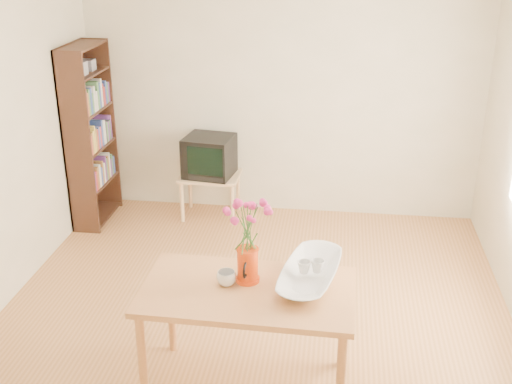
# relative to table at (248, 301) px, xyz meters

# --- Properties ---
(room) EXTENTS (4.50, 4.50, 4.50)m
(room) POSITION_rel_table_xyz_m (-0.05, 0.66, 0.64)
(room) COLOR #AB703C
(room) RESTS_ON ground
(table) EXTENTS (1.34, 0.78, 0.75)m
(table) POSITION_rel_table_xyz_m (0.00, 0.00, 0.00)
(table) COLOR #C17A42
(table) RESTS_ON ground
(tv_stand) EXTENTS (0.60, 0.45, 0.46)m
(tv_stand) POSITION_rel_table_xyz_m (-0.78, 2.62, -0.27)
(tv_stand) COLOR tan
(tv_stand) RESTS_ON ground
(bookshelf) EXTENTS (0.28, 0.70, 1.80)m
(bookshelf) POSITION_rel_table_xyz_m (-1.92, 2.40, 0.18)
(bookshelf) COLOR #311A10
(bookshelf) RESTS_ON ground
(pitcher) EXTENTS (0.15, 0.23, 0.23)m
(pitcher) POSITION_rel_table_xyz_m (-0.01, 0.10, 0.19)
(pitcher) COLOR #E6410D
(pitcher) RESTS_ON table
(flowers) EXTENTS (0.26, 0.26, 0.37)m
(flowers) POSITION_rel_table_xyz_m (-0.01, 0.10, 0.50)
(flowers) COLOR #F93A91
(flowers) RESTS_ON pitcher
(mug) EXTENTS (0.14, 0.14, 0.09)m
(mug) POSITION_rel_table_xyz_m (-0.14, 0.03, 0.14)
(mug) COLOR white
(mug) RESTS_ON table
(bowl) EXTENTS (0.58, 0.58, 0.47)m
(bowl) POSITION_rel_table_xyz_m (0.38, 0.18, 0.32)
(bowl) COLOR white
(bowl) RESTS_ON table
(teacup_a) EXTENTS (0.10, 0.10, 0.07)m
(teacup_a) POSITION_rel_table_xyz_m (0.34, 0.18, 0.28)
(teacup_a) COLOR white
(teacup_a) RESTS_ON bowl
(teacup_b) EXTENTS (0.09, 0.09, 0.07)m
(teacup_b) POSITION_rel_table_xyz_m (0.42, 0.20, 0.28)
(teacup_b) COLOR white
(teacup_b) RESTS_ON bowl
(television) EXTENTS (0.52, 0.50, 0.41)m
(television) POSITION_rel_table_xyz_m (-0.78, 2.64, 0.01)
(television) COLOR black
(television) RESTS_ON tv_stand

